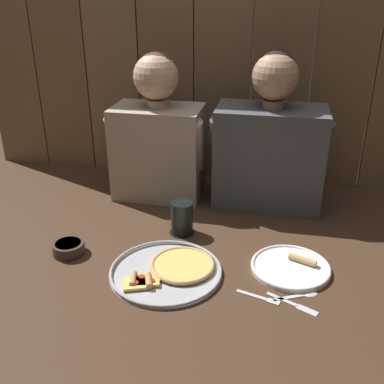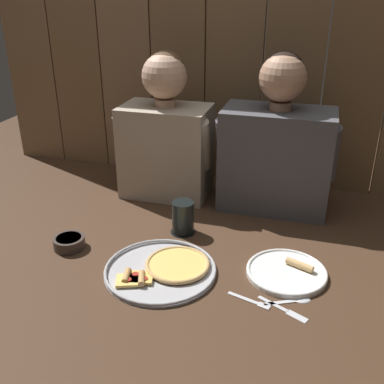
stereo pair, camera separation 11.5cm
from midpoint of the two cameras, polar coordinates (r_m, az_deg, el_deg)
The scene contains 11 objects.
ground_plane at distance 1.51m, azimuth -2.33°, elevation -7.86°, with size 3.20×3.20×0.00m, color #422B1C.
pizza_tray at distance 1.42m, azimuth -5.15°, elevation -9.83°, with size 0.35×0.35×0.03m.
dinner_plate at distance 1.45m, azimuth 10.19°, elevation -9.40°, with size 0.25×0.25×0.03m.
drinking_glass at distance 1.61m, azimuth -3.34°, elevation -3.35°, with size 0.09×0.09×0.12m.
dipping_bowl at distance 1.57m, azimuth -17.43°, elevation -6.76°, with size 0.11×0.11×0.04m.
table_fork at distance 1.33m, azimuth 6.14°, elevation -13.18°, with size 0.13×0.05×0.01m.
table_knife at distance 1.32m, azimuth 10.08°, elevation -13.80°, with size 0.15×0.08×0.01m.
table_spoon at distance 1.36m, azimuth 11.59°, elevation -12.64°, with size 0.13×0.08×0.01m.
diner_left at distance 1.84m, azimuth -6.16°, elevation 7.22°, with size 0.39×0.23×0.59m.
diner_right at distance 1.76m, azimuth 8.01°, elevation 6.19°, with size 0.45×0.23×0.60m.
wooden_backdrop_wall at distance 1.94m, azimuth 2.28°, elevation 20.94°, with size 2.19×0.03×1.36m.
Camera 1 is at (0.25, -1.24, 0.82)m, focal length 42.08 mm.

